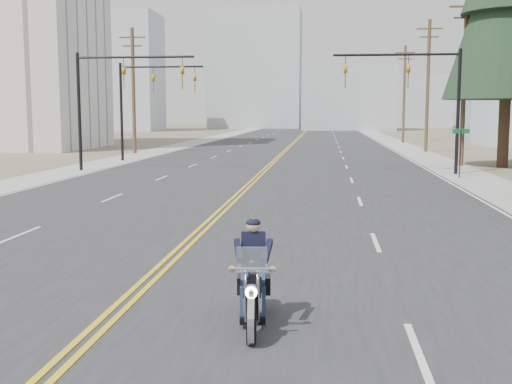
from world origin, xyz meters
The scene contains 17 objects.
road centered at (0.00, 70.00, 0.01)m, with size 20.00×200.00×0.01m, color #303033.
sidewalk_left centered at (-11.50, 70.00, 0.01)m, with size 3.00×200.00×0.01m, color #A5A5A0.
sidewalk_right centered at (11.50, 70.00, 0.01)m, with size 3.00×200.00×0.01m, color #A5A5A0.
traffic_mast_left centered at (-8.98, 32.00, 4.94)m, with size 7.10×0.26×7.00m.
traffic_mast_right centered at (8.98, 32.00, 4.94)m, with size 7.10×0.26×7.00m.
traffic_mast_far centered at (-9.31, 40.00, 4.87)m, with size 6.10×0.26×7.00m.
street_sign centered at (10.80, 30.00, 1.80)m, with size 0.90×0.06×2.62m.
utility_pole_c centered at (12.50, 38.00, 5.73)m, with size 2.20×0.30×11.00m.
utility_pole_d centered at (12.50, 53.00, 5.98)m, with size 2.20×0.30×11.50m.
utility_pole_e centered at (12.50, 70.00, 5.73)m, with size 2.20×0.30×11.00m.
utility_pole_left centered at (-12.50, 48.00, 5.48)m, with size 2.20×0.30×10.50m.
haze_bldg_a centered at (-35.00, 115.00, 11.00)m, with size 14.00×12.00×22.00m, color #B7BCC6.
haze_bldg_b centered at (8.00, 125.00, 7.00)m, with size 18.00×14.00×14.00m, color #ADB2B7.
haze_bldg_d centered at (-12.00, 140.00, 13.00)m, with size 20.00×15.00×26.00m, color #ADB2B7.
haze_bldg_e centered at (25.00, 150.00, 6.00)m, with size 14.00×14.00×12.00m, color #B7BCC6.
haze_bldg_f centered at (-50.00, 130.00, 8.00)m, with size 12.00×12.00×16.00m, color #ADB2B7.
motorcyclist centered at (2.47, 4.97, 0.87)m, with size 0.96×2.24×1.75m, color black, non-canonical shape.
Camera 1 is at (3.61, -5.16, 3.49)m, focal length 45.00 mm.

